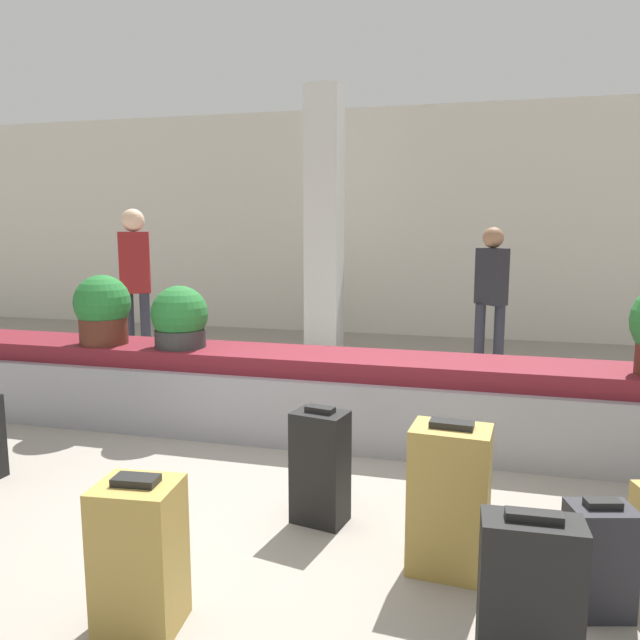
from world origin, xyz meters
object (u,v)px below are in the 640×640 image
at_px(pillar, 324,223).
at_px(suitcase_6, 320,467).
at_px(suitcase_2, 599,559).
at_px(suitcase_4, 140,556).
at_px(potted_plant_2, 180,319).
at_px(suitcase_0, 530,597).
at_px(traveler_0, 135,273).
at_px(traveler_1, 491,288).
at_px(suitcase_7, 449,499).
at_px(potted_plant_0, 103,310).

distance_m(pillar, suitcase_6, 4.65).
height_order(suitcase_2, suitcase_6, suitcase_6).
bearing_deg(suitcase_4, potted_plant_2, 107.89).
distance_m(suitcase_0, traveler_0, 5.57).
relative_size(potted_plant_2, traveler_1, 0.31).
bearing_deg(traveler_1, suitcase_6, -56.94).
distance_m(suitcase_7, potted_plant_0, 3.28).
bearing_deg(traveler_1, suitcase_2, -37.91).
bearing_deg(traveler_1, pillar, -150.73).
xyz_separation_m(pillar, potted_plant_0, (-1.03, -3.08, -0.69)).
relative_size(potted_plant_0, traveler_0, 0.32).
bearing_deg(traveler_0, suitcase_6, 106.03).
bearing_deg(suitcase_7, traveler_0, 141.81).
bearing_deg(traveler_1, suitcase_4, -59.28).
bearing_deg(suitcase_7, pillar, 115.64).
height_order(pillar, traveler_0, pillar).
relative_size(suitcase_6, suitcase_7, 0.89).
xyz_separation_m(suitcase_2, suitcase_7, (-0.61, 0.16, 0.11)).
xyz_separation_m(suitcase_6, traveler_1, (0.88, 3.73, 0.61)).
bearing_deg(potted_plant_2, suitcase_7, -36.51).
height_order(potted_plant_2, traveler_1, traveler_1).
bearing_deg(suitcase_4, pillar, 91.18).
height_order(suitcase_4, potted_plant_2, potted_plant_2).
bearing_deg(traveler_0, suitcase_0, 106.90).
relative_size(suitcase_7, traveler_1, 0.46).
bearing_deg(suitcase_2, traveler_0, 125.40).
height_order(suitcase_0, traveler_1, traveler_1).
xyz_separation_m(suitcase_6, potted_plant_0, (-2.13, 1.25, 0.60)).
bearing_deg(pillar, suitcase_6, -75.73).
height_order(suitcase_4, traveler_1, traveler_1).
height_order(pillar, potted_plant_0, pillar).
distance_m(pillar, traveler_0, 2.30).
bearing_deg(suitcase_0, traveler_0, 132.33).
xyz_separation_m(suitcase_4, suitcase_6, (0.45, 1.05, 0.00)).
relative_size(pillar, traveler_0, 1.83).
bearing_deg(potted_plant_2, traveler_0, 129.70).
relative_size(suitcase_0, suitcase_6, 0.95).
bearing_deg(suitcase_2, traveler_1, 80.84).
distance_m(suitcase_2, traveler_0, 5.50).
distance_m(suitcase_4, suitcase_7, 1.36).
relative_size(suitcase_0, suitcase_4, 0.97).
bearing_deg(traveler_0, traveler_1, 163.21).
relative_size(potted_plant_0, potted_plant_2, 1.15).
height_order(pillar, suitcase_6, pillar).
relative_size(suitcase_6, traveler_0, 0.36).
height_order(suitcase_0, suitcase_6, suitcase_6).
distance_m(suitcase_0, suitcase_6, 1.36).
bearing_deg(traveler_1, traveler_0, -122.56).
bearing_deg(suitcase_0, potted_plant_2, 135.77).
bearing_deg(suitcase_6, potted_plant_2, 150.40).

